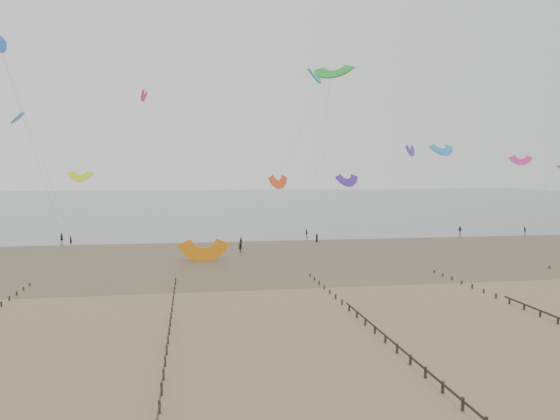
{
  "coord_description": "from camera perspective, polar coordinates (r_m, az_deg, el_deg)",
  "views": [
    {
      "loc": [
        -12.07,
        -59.72,
        14.44
      ],
      "look_at": [
        2.49,
        28.0,
        8.0
      ],
      "focal_mm": 35.0,
      "sensor_mm": 36.0,
      "label": 1
    }
  ],
  "objects": [
    {
      "name": "ground",
      "position": [
        62.62,
        1.97,
        -9.19
      ],
      "size": [
        500.0,
        500.0,
        0.0
      ],
      "primitive_type": "plane",
      "color": "brown",
      "rests_on": "ground"
    },
    {
      "name": "sea_and_shore",
      "position": [
        95.56,
        -4.53,
        -4.56
      ],
      "size": [
        500.0,
        665.0,
        0.03
      ],
      "color": "#475654",
      "rests_on": "ground"
    },
    {
      "name": "groynes",
      "position": [
        45.91,
        11.89,
        -13.66
      ],
      "size": [
        72.16,
        50.16,
        1.0
      ],
      "color": "black",
      "rests_on": "ground"
    },
    {
      "name": "kitesurfer_lead",
      "position": [
        114.15,
        -21.02,
        -2.98
      ],
      "size": [
        0.72,
        0.68,
        1.65
      ],
      "primitive_type": "imported",
      "rotation": [
        0.0,
        0.0,
        2.49
      ],
      "color": "black",
      "rests_on": "ground"
    },
    {
      "name": "kitesurfers",
      "position": [
        112.34,
        4.22,
        -2.83
      ],
      "size": [
        101.94,
        22.21,
        1.89
      ],
      "color": "black",
      "rests_on": "ground"
    },
    {
      "name": "grounded_kite",
      "position": [
        88.84,
        -7.95,
        -5.25
      ],
      "size": [
        7.09,
        5.67,
        3.75
      ],
      "primitive_type": null,
      "rotation": [
        1.54,
        0.0,
        0.05
      ],
      "color": "orange",
      "rests_on": "ground"
    },
    {
      "name": "kites_airborne",
      "position": [
        151.61,
        -8.12,
        7.39
      ],
      "size": [
        247.01,
        127.23,
        36.85
      ],
      "color": "#099885",
      "rests_on": "ground"
    }
  ]
}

